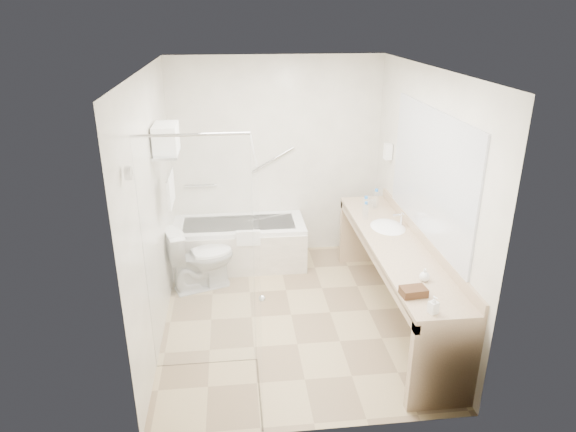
{
  "coord_description": "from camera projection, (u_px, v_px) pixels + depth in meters",
  "views": [
    {
      "loc": [
        -0.54,
        -4.58,
        2.98
      ],
      "look_at": [
        0.0,
        0.3,
        1.0
      ],
      "focal_mm": 32.0,
      "sensor_mm": 36.0,
      "label": 1
    }
  ],
  "objects": [
    {
      "name": "bathtub",
      "position": [
        240.0,
        244.0,
        6.38
      ],
      "size": [
        1.6,
        0.73,
        0.59
      ],
      "color": "white",
      "rests_on": "floor"
    },
    {
      "name": "soap_bottle_a",
      "position": [
        433.0,
        309.0,
        3.86
      ],
      "size": [
        0.11,
        0.16,
        0.07
      ],
      "primitive_type": "imported",
      "rotation": [
        0.0,
        0.0,
        0.4
      ],
      "color": "white",
      "rests_on": "vanity_counter"
    },
    {
      "name": "grab_bar_short",
      "position": [
        201.0,
        185.0,
        6.37
      ],
      "size": [
        0.4,
        0.03,
        0.03
      ],
      "primitive_type": "cylinder",
      "rotation": [
        0.0,
        1.57,
        0.0
      ],
      "color": "silver",
      "rests_on": "wall_back"
    },
    {
      "name": "wall_front",
      "position": [
        319.0,
        286.0,
        3.45
      ],
      "size": [
        2.6,
        0.1,
        2.5
      ],
      "primitive_type": "cube",
      "color": "silver",
      "rests_on": "ground"
    },
    {
      "name": "amenity_basket",
      "position": [
        413.0,
        292.0,
        4.1
      ],
      "size": [
        0.22,
        0.15,
        0.07
      ],
      "primitive_type": "cube",
      "rotation": [
        0.0,
        0.0,
        0.09
      ],
      "color": "#4C331B",
      "rests_on": "vanity_counter"
    },
    {
      "name": "faucet",
      "position": [
        402.0,
        219.0,
        5.39
      ],
      "size": [
        0.03,
        0.03,
        0.14
      ],
      "primitive_type": "cylinder",
      "color": "silver",
      "rests_on": "vanity_counter"
    },
    {
      "name": "floor",
      "position": [
        291.0,
        315.0,
        5.39
      ],
      "size": [
        3.2,
        3.2,
        0.0
      ],
      "primitive_type": "plane",
      "color": "tan",
      "rests_on": "ground"
    },
    {
      "name": "ceiling",
      "position": [
        292.0,
        69.0,
        4.45
      ],
      "size": [
        2.6,
        3.2,
        0.1
      ],
      "primitive_type": "cube",
      "color": "silver",
      "rests_on": "wall_back"
    },
    {
      "name": "water_bottle_mid",
      "position": [
        376.0,
        199.0,
        5.91
      ],
      "size": [
        0.07,
        0.07,
        0.22
      ],
      "rotation": [
        0.0,
        0.0,
        -0.25
      ],
      "color": "silver",
      "rests_on": "vanity_counter"
    },
    {
      "name": "hairdryer_unit",
      "position": [
        388.0,
        152.0,
        5.94
      ],
      "size": [
        0.08,
        0.1,
        0.18
      ],
      "primitive_type": "cube",
      "color": "white",
      "rests_on": "wall_right"
    },
    {
      "name": "soap_bottle_b",
      "position": [
        425.0,
        276.0,
        4.32
      ],
      "size": [
        0.11,
        0.13,
        0.09
      ],
      "primitive_type": "imported",
      "rotation": [
        0.0,
        0.0,
        -0.18
      ],
      "color": "white",
      "rests_on": "vanity_counter"
    },
    {
      "name": "wall_left",
      "position": [
        153.0,
        209.0,
        4.79
      ],
      "size": [
        0.1,
        3.2,
        2.5
      ],
      "primitive_type": "cube",
      "color": "silver",
      "rests_on": "ground"
    },
    {
      "name": "drinking_glass_near",
      "position": [
        373.0,
        204.0,
        5.89
      ],
      "size": [
        0.1,
        0.1,
        0.1
      ],
      "primitive_type": "cylinder",
      "rotation": [
        0.0,
        0.0,
        0.27
      ],
      "color": "silver",
      "rests_on": "vanity_counter"
    },
    {
      "name": "sink",
      "position": [
        388.0,
        229.0,
        5.42
      ],
      "size": [
        0.4,
        0.52,
        0.14
      ],
      "primitive_type": "ellipsoid",
      "color": "white",
      "rests_on": "vanity_counter"
    },
    {
      "name": "towel_shelf",
      "position": [
        167.0,
        147.0,
        4.94
      ],
      "size": [
        0.24,
        0.55,
        0.81
      ],
      "color": "silver",
      "rests_on": "wall_left"
    },
    {
      "name": "drinking_glass_far",
      "position": [
        369.0,
        200.0,
        6.02
      ],
      "size": [
        0.07,
        0.07,
        0.09
      ],
      "primitive_type": "cylinder",
      "rotation": [
        0.0,
        0.0,
        0.01
      ],
      "color": "silver",
      "rests_on": "vanity_counter"
    },
    {
      "name": "grab_bar_long",
      "position": [
        273.0,
        160.0,
        6.35
      ],
      "size": [
        0.53,
        0.03,
        0.33
      ],
      "primitive_type": "cylinder",
      "rotation": [
        0.0,
        1.05,
        0.0
      ],
      "color": "silver",
      "rests_on": "wall_back"
    },
    {
      "name": "wall_right",
      "position": [
        422.0,
        198.0,
        5.05
      ],
      "size": [
        0.1,
        3.2,
        2.5
      ],
      "primitive_type": "cube",
      "color": "silver",
      "rests_on": "ground"
    },
    {
      "name": "water_bottle_right",
      "position": [
        366.0,
        211.0,
        5.58
      ],
      "size": [
        0.06,
        0.06,
        0.2
      ],
      "rotation": [
        0.0,
        0.0,
        0.15
      ],
      "color": "silver",
      "rests_on": "vanity_counter"
    },
    {
      "name": "shower_enclosure",
      "position": [
        226.0,
        269.0,
        4.07
      ],
      "size": [
        0.96,
        0.91,
        2.11
      ],
      "color": "silver",
      "rests_on": "floor"
    },
    {
      "name": "vanity_counter",
      "position": [
        395.0,
        262.0,
        5.11
      ],
      "size": [
        0.55,
        2.7,
        0.95
      ],
      "color": "tan",
      "rests_on": "floor"
    },
    {
      "name": "water_bottle_left",
      "position": [
        366.0,
        206.0,
        5.68
      ],
      "size": [
        0.07,
        0.07,
        0.22
      ],
      "rotation": [
        0.0,
        0.0,
        0.05
      ],
      "color": "silver",
      "rests_on": "vanity_counter"
    },
    {
      "name": "wall_back",
      "position": [
        277.0,
        159.0,
        6.4
      ],
      "size": [
        2.6,
        0.1,
        2.5
      ],
      "primitive_type": "cube",
      "color": "silver",
      "rests_on": "ground"
    },
    {
      "name": "toilet",
      "position": [
        201.0,
        258.0,
        5.8
      ],
      "size": [
        0.86,
        0.65,
        0.75
      ],
      "primitive_type": "imported",
      "rotation": [
        0.0,
        0.0,
        1.91
      ],
      "color": "white",
      "rests_on": "floor"
    },
    {
      "name": "mirror",
      "position": [
        430.0,
        174.0,
        4.8
      ],
      "size": [
        0.02,
        2.0,
        1.2
      ],
      "primitive_type": "cube",
      "color": "silver",
      "rests_on": "wall_right"
    }
  ]
}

